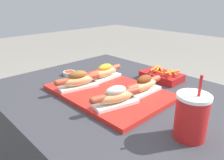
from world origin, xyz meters
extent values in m
cube|color=#333338|center=(0.00, 0.00, 0.35)|extent=(1.09, 0.84, 0.70)
cube|color=red|center=(-0.03, -0.04, 0.71)|extent=(0.49, 0.34, 0.02)
cube|color=white|center=(-0.14, -0.11, 0.73)|extent=(0.10, 0.18, 0.01)
ellipsoid|color=tan|center=(-0.14, -0.11, 0.76)|extent=(0.08, 0.15, 0.04)
cylinder|color=#AD472D|center=(-0.14, -0.11, 0.76)|extent=(0.07, 0.18, 0.03)
sphere|color=#AD472D|center=(-0.16, -0.20, 0.76)|extent=(0.03, 0.03, 0.03)
sphere|color=#AD472D|center=(-0.12, -0.02, 0.76)|extent=(0.03, 0.03, 0.03)
ellipsoid|color=brown|center=(-0.14, -0.11, 0.78)|extent=(0.06, 0.09, 0.04)
cube|color=white|center=(0.09, -0.11, 0.73)|extent=(0.10, 0.18, 0.01)
ellipsoid|color=tan|center=(0.09, -0.11, 0.76)|extent=(0.08, 0.15, 0.04)
cylinder|color=#AD472D|center=(0.09, -0.11, 0.76)|extent=(0.07, 0.18, 0.03)
sphere|color=#AD472D|center=(0.06, -0.20, 0.76)|extent=(0.03, 0.03, 0.03)
sphere|color=#AD472D|center=(0.11, -0.02, 0.76)|extent=(0.03, 0.03, 0.03)
ellipsoid|color=silver|center=(0.09, -0.11, 0.78)|extent=(0.06, 0.09, 0.04)
cube|color=white|center=(-0.14, 0.05, 0.73)|extent=(0.07, 0.17, 0.01)
ellipsoid|color=tan|center=(-0.14, 0.05, 0.76)|extent=(0.05, 0.15, 0.04)
cylinder|color=#AD472D|center=(-0.14, 0.05, 0.76)|extent=(0.03, 0.18, 0.03)
sphere|color=#AD472D|center=(-0.14, -0.05, 0.76)|extent=(0.03, 0.03, 0.03)
sphere|color=#AD472D|center=(-0.15, 0.14, 0.76)|extent=(0.03, 0.03, 0.03)
ellipsoid|color=gold|center=(-0.14, 0.05, 0.78)|extent=(0.04, 0.08, 0.03)
cube|color=white|center=(0.09, 0.05, 0.73)|extent=(0.06, 0.17, 0.01)
ellipsoid|color=tan|center=(0.09, 0.05, 0.76)|extent=(0.05, 0.15, 0.04)
cylinder|color=#AD472D|center=(0.09, 0.05, 0.76)|extent=(0.03, 0.18, 0.03)
sphere|color=#AD472D|center=(0.09, -0.04, 0.76)|extent=(0.03, 0.03, 0.03)
sphere|color=#AD472D|center=(0.09, 0.14, 0.76)|extent=(0.03, 0.03, 0.03)
ellipsoid|color=brown|center=(0.09, 0.05, 0.78)|extent=(0.04, 0.08, 0.04)
cylinder|color=silver|center=(-0.35, -0.02, 0.71)|extent=(0.06, 0.06, 0.02)
cylinder|color=red|center=(-0.35, -0.02, 0.72)|extent=(0.05, 0.05, 0.01)
cylinder|color=red|center=(0.35, -0.07, 0.77)|extent=(0.09, 0.09, 0.13)
cylinder|color=white|center=(0.35, -0.07, 0.83)|extent=(0.10, 0.10, 0.01)
cylinder|color=red|center=(0.37, -0.07, 0.87)|extent=(0.01, 0.01, 0.06)
cube|color=#B21919|center=(0.03, 0.27, 0.72)|extent=(0.19, 0.12, 0.03)
cylinder|color=orange|center=(0.00, 0.30, 0.74)|extent=(0.07, 0.07, 0.01)
cylinder|color=orange|center=(0.08, 0.27, 0.76)|extent=(0.04, 0.09, 0.01)
cylinder|color=orange|center=(0.05, 0.30, 0.75)|extent=(0.04, 0.07, 0.01)
cylinder|color=orange|center=(-0.01, 0.26, 0.76)|extent=(0.03, 0.08, 0.01)
cylinder|color=orange|center=(-0.01, 0.29, 0.75)|extent=(0.04, 0.07, 0.01)
cylinder|color=orange|center=(0.03, 0.24, 0.75)|extent=(0.06, 0.02, 0.01)
cylinder|color=orange|center=(0.08, 0.25, 0.75)|extent=(0.06, 0.05, 0.01)
cylinder|color=orange|center=(0.08, 0.28, 0.75)|extent=(0.07, 0.05, 0.01)
camera|label=1|loc=(0.59, -0.61, 1.09)|focal=35.00mm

